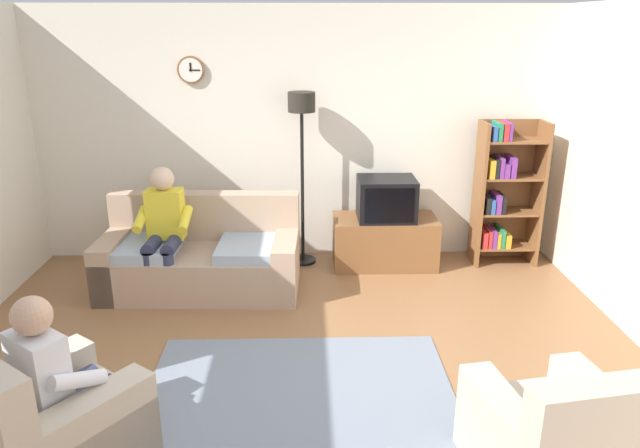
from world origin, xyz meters
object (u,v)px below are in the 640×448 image
couch (201,259)px  person_in_left_armchair (57,373)px  armchair_near_window (51,427)px  tv (386,199)px  armchair_near_bookshelf (557,444)px  person_on_couch (163,226)px  bookshelf (503,192)px  tv_stand (384,241)px  floor_lamp (302,131)px

couch → person_in_left_armchair: 2.49m
armchair_near_window → tv: bearing=52.4°
armchair_near_bookshelf → person_on_couch: (-2.73, 2.62, 0.41)m
couch → person_on_couch: (-0.31, -0.11, 0.39)m
bookshelf → tv: bearing=-175.8°
couch → person_in_left_armchair: (-0.41, -2.44, 0.29)m
armchair_near_bookshelf → tv_stand: bearing=99.2°
person_on_couch → tv: bearing=16.3°
tv_stand → armchair_near_bookshelf: size_ratio=1.10×
armchair_near_bookshelf → bookshelf: bearing=77.7°
floor_lamp → armchair_near_bookshelf: bearing=-67.3°
armchair_near_window → person_in_left_armchair: size_ratio=1.06×
tv → bookshelf: 1.27m
couch → floor_lamp: size_ratio=1.05×
person_on_couch → person_in_left_armchair: 2.33m
floor_lamp → armchair_near_bookshelf: floor_lamp is taller
armchair_near_window → armchair_near_bookshelf: size_ratio=1.19×
tv → floor_lamp: 1.13m
couch → armchair_near_bookshelf: size_ratio=1.94×
person_on_couch → armchair_near_bookshelf: bearing=-43.8°
couch → bookshelf: bookshelf is taller
bookshelf → floor_lamp: size_ratio=0.84×
couch → tv: tv is taller
person_in_left_armchair → person_on_couch: bearing=87.7°
tv_stand → bookshelf: size_ratio=0.71×
armchair_near_bookshelf → person_in_left_armchair: (-2.82, 0.29, 0.32)m
armchair_near_bookshelf → person_in_left_armchair: 2.86m
tv → armchair_near_bookshelf: size_ratio=0.60×
tv_stand → tv: tv is taller
person_in_left_armchair → armchair_near_bookshelf: bearing=-5.9°
person_on_couch → person_in_left_armchair: size_ratio=1.11×
person_on_couch → person_in_left_armchair: bearing=-92.3°
floor_lamp → person_in_left_armchair: 3.50m
tv → person_in_left_armchair: size_ratio=0.54×
couch → person_on_couch: size_ratio=1.56×
floor_lamp → tv: bearing=-7.9°
couch → bookshelf: bearing=11.3°
tv → person_on_couch: 2.29m
person_in_left_armchair → bookshelf: bearing=40.8°
bookshelf → floor_lamp: bearing=179.2°
tv → floor_lamp: floor_lamp is taller
floor_lamp → person_in_left_armchair: (-1.41, -3.09, -0.85)m
bookshelf → floor_lamp: 2.25m
tv → armchair_near_window: 3.87m
tv → armchair_near_bookshelf: tv is taller
couch → tv_stand: couch is taller
person_on_couch → couch: bearing=19.4°
tv → couch: bearing=-164.2°
tv_stand → armchair_near_bookshelf: armchair_near_bookshelf is taller
armchair_near_bookshelf → person_on_couch: size_ratio=0.80×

